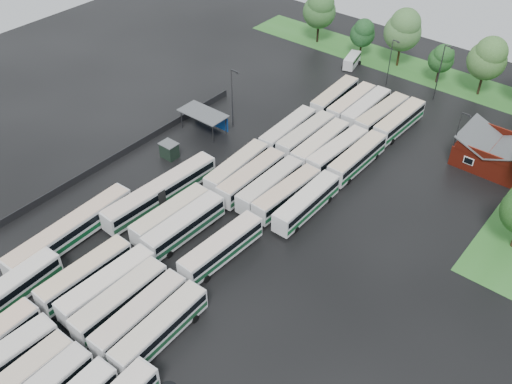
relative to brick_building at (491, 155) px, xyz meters
The scene contains 46 objects.
ground 49.08m from the brick_building, 119.30° to the right, with size 160.00×160.00×0.00m, color black.
brick_building is the anchor object (origin of this frame).
wash_shed 46.14m from the brick_building, 153.27° to the right, with size 8.20×4.20×3.58m.
utility_hut 50.26m from the brick_building, 143.11° to the right, with size 2.70×2.20×2.62m.
grass_strip_north 31.19m from the brick_building, 134.96° to the left, with size 80.00×10.00×0.01m, color #2E6D26.
west_fence 57.83m from the brick_building, 143.04° to the right, with size 0.10×50.00×1.20m, color #2D2D30.
bus_r0c1 73.42m from the brick_building, 110.13° to the right, with size 3.22×12.74×3.52m.
bus_r0c2 72.47m from the brick_building, 107.51° to the right, with size 2.78×12.55×3.49m.
bus_r1c0 62.39m from the brick_building, 117.22° to the right, with size 2.87×12.51×3.47m.
bus_r1c1 60.37m from the brick_building, 114.46° to the right, with size 3.10×12.86×3.56m.
bus_r1c2 59.69m from the brick_building, 111.76° to the right, with size 2.73×12.60×3.51m.
bus_r1c3 58.54m from the brick_building, 108.65° to the right, with size 3.08×12.74×3.52m.
bus_r1c4 57.48m from the brick_building, 105.75° to the right, with size 3.12×12.82×3.55m.
bus_r2c0 50.13m from the brick_building, 124.30° to the right, with size 3.05×12.45×3.44m.
bus_r2c1 48.81m from the brick_building, 121.33° to the right, with size 3.05×12.83×3.55m.
bus_r2c3 45.74m from the brick_building, 114.21° to the right, with size 3.26×12.88×3.56m.
bus_r3c0 39.50m from the brick_building, 135.60° to the right, with size 3.30×12.69×3.50m.
bus_r3c1 37.62m from the brick_building, 131.72° to the right, with size 2.83×12.88×3.58m.
bus_r3c2 35.35m from the brick_building, 128.11° to the right, with size 2.70×12.54×3.49m.
bus_r3c3 33.54m from the brick_building, 124.15° to the right, with size 3.22×12.45×3.43m.
bus_r3c4 31.66m from the brick_building, 119.27° to the right, with size 2.77×12.71×3.53m.
bus_r4c0 31.90m from the brick_building, 152.78° to the right, with size 3.17×12.83×3.55m.
bus_r4c1 28.85m from the brick_building, 150.86° to the right, with size 2.75×12.77×3.55m.
bus_r4c2 26.42m from the brick_building, 146.17° to the right, with size 2.90×12.95×3.60m.
bus_r4c3 23.81m from the brick_building, 142.40° to the right, with size 3.34×12.87×3.55m.
bus_r4c4 21.00m from the brick_building, 137.93° to the right, with size 2.81×12.86×3.57m.
bus_r5c0 28.51m from the brick_building, behind, with size 3.31×12.70×3.50m.
bus_r5c1 25.00m from the brick_building, behind, with size 2.80×12.39×3.44m.
bus_r5c2 22.08m from the brick_building, behind, with size 2.79×12.61×3.50m.
bus_r5c3 18.86m from the brick_building, behind, with size 3.39×13.02×3.59m.
bus_r5c4 15.68m from the brick_building, behind, with size 3.04×12.81×3.55m.
artic_bus_west_b 50.87m from the brick_building, 130.38° to the right, with size 3.63×19.20×3.54m.
artic_bus_west_c 63.28m from the brick_building, 124.90° to the right, with size 3.27×19.18×3.55m.
minibus 37.57m from the brick_building, 156.36° to the left, with size 3.24×5.77×2.38m.
tree_north_0 50.72m from the brick_building, 156.37° to the left, with size 6.95×6.95×11.52m.
tree_north_1 40.57m from the brick_building, 150.66° to the left, with size 5.04×5.04×8.34m.
tree_north_2 35.02m from the brick_building, 142.21° to the left, with size 7.29×7.29×12.08m.
tree_north_3 26.85m from the brick_building, 132.54° to the left, with size 4.81×4.81×7.97m.
tree_north_4 23.21m from the brick_building, 116.13° to the left, with size 6.98×6.98×11.55m.
lamp_post_ne 7.04m from the brick_building, 141.20° to the right, with size 1.44×0.28×9.38m.
lamp_post_nw 42.02m from the brick_building, 156.08° to the right, with size 1.66×0.32×10.76m.
lamp_post_back_w 28.21m from the brick_building, 153.21° to the left, with size 1.42×0.28×9.23m.
lamp_post_back_e 20.81m from the brick_building, 139.55° to the left, with size 1.66×0.32×10.79m.
puddle_0 67.23m from the brick_building, 112.37° to the right, with size 4.09×4.09×0.01m, color black.
puddle_2 48.80m from the brick_building, 128.80° to the right, with size 6.87×6.87×0.01m, color black.
puddle_3 47.74m from the brick_building, 115.98° to the right, with size 4.20×4.20×0.01m, color black.
Camera 1 is at (41.18, -36.16, 53.11)m, focal length 40.00 mm.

